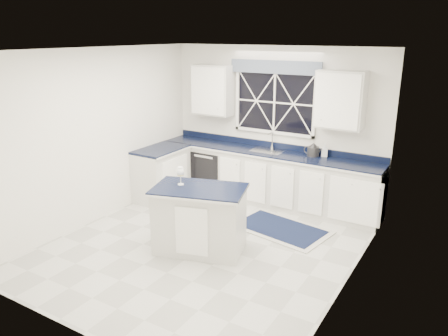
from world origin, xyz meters
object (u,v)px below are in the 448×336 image
Objects in this scene: dishwasher at (213,170)px; kettle at (313,150)px; wine_glass at (180,173)px; faucet at (272,140)px; soap_bottle at (324,150)px; island at (200,219)px.

kettle is at bearing 3.39° from dishwasher.
kettle is 2.47m from wine_glass.
dishwasher is 2.37m from wine_glass.
kettle is at bearing -5.94° from faucet.
soap_bottle is at bearing -0.15° from faucet.
island is at bearing -89.75° from faucet.
faucet reaches higher than kettle.
dishwasher is at bearing 111.22° from wine_glass.
wine_glass is (-0.28, -2.31, -0.01)m from faucet.
faucet reaches higher than soap_bottle.
wine_glass is 1.15× the size of soap_bottle.
kettle reaches higher than soap_bottle.
faucet is (1.10, 0.19, 0.69)m from dishwasher.
wine_glass is 2.62m from soap_bottle.
faucet is 0.80m from kettle.
island is at bearing -112.56° from soap_bottle.
island is 2.55m from soap_bottle.
kettle is at bearing 64.35° from wine_glass.
wine_glass is at bearing -68.78° from dishwasher.
wine_glass is at bearing -118.21° from soap_bottle.
island is 5.55× the size of wine_glass.
dishwasher is 3.27× the size of wine_glass.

